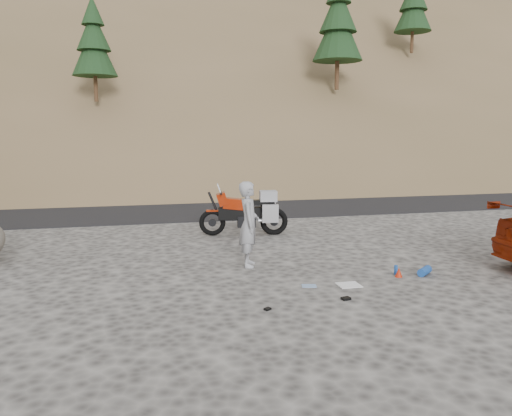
{
  "coord_description": "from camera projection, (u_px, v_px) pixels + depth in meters",
  "views": [
    {
      "loc": [
        -2.31,
        -10.03,
        2.81
      ],
      "look_at": [
        0.46,
        1.58,
        1.0
      ],
      "focal_mm": 35.0,
      "sensor_mm": 36.0,
      "label": 1
    }
  ],
  "objects": [
    {
      "name": "ground",
      "position": [
        252.0,
        266.0,
        10.6
      ],
      "size": [
        140.0,
        140.0,
        0.0
      ],
      "primitive_type": "plane",
      "color": "#3C3A38",
      "rests_on": "ground"
    },
    {
      "name": "road",
      "position": [
        200.0,
        206.0,
        19.25
      ],
      "size": [
        120.0,
        7.0,
        0.05
      ],
      "primitive_type": "cube",
      "color": "black",
      "rests_on": "ground"
    },
    {
      "name": "hillside",
      "position": [
        157.0,
        46.0,
        48.24
      ],
      "size": [
        120.0,
        73.0,
        46.72
      ],
      "color": "brown",
      "rests_on": "ground"
    },
    {
      "name": "motorcycle",
      "position": [
        248.0,
        213.0,
        13.73
      ],
      "size": [
        2.46,
        0.9,
        1.46
      ],
      "rotation": [
        0.0,
        0.0,
        -0.14
      ],
      "color": "black",
      "rests_on": "ground"
    },
    {
      "name": "man",
      "position": [
        249.0,
        266.0,
        10.62
      ],
      "size": [
        0.57,
        0.74,
        1.81
      ],
      "primitive_type": "imported",
      "rotation": [
        0.0,
        0.0,
        1.34
      ],
      "color": "#96979C",
      "rests_on": "ground"
    },
    {
      "name": "gear_white_cloth",
      "position": [
        349.0,
        285.0,
        9.26
      ],
      "size": [
        0.41,
        0.37,
        0.01
      ],
      "primitive_type": "cube",
      "rotation": [
        0.0,
        0.0,
        -0.01
      ],
      "color": "white",
      "rests_on": "ground"
    },
    {
      "name": "gear_blue_mat",
      "position": [
        425.0,
        271.0,
        9.92
      ],
      "size": [
        0.42,
        0.38,
        0.16
      ],
      "primitive_type": "cylinder",
      "rotation": [
        0.0,
        1.57,
        0.68
      ],
      "color": "#1A499E",
      "rests_on": "ground"
    },
    {
      "name": "gear_bottle",
      "position": [
        396.0,
        270.0,
        9.96
      ],
      "size": [
        0.07,
        0.07,
        0.19
      ],
      "primitive_type": "cylinder",
      "rotation": [
        0.0,
        0.0,
        0.02
      ],
      "color": "#1A499E",
      "rests_on": "ground"
    },
    {
      "name": "gear_funnel",
      "position": [
        399.0,
        272.0,
        9.79
      ],
      "size": [
        0.19,
        0.19,
        0.19
      ],
      "primitive_type": "cone",
      "rotation": [
        0.0,
        0.0,
        -0.35
      ],
      "color": "#B6240C",
      "rests_on": "ground"
    },
    {
      "name": "gear_glove_a",
      "position": [
        346.0,
        298.0,
        8.46
      ],
      "size": [
        0.17,
        0.14,
        0.04
      ],
      "primitive_type": "cube",
      "rotation": [
        0.0,
        0.0,
        0.21
      ],
      "color": "black",
      "rests_on": "ground"
    },
    {
      "name": "gear_glove_b",
      "position": [
        268.0,
        309.0,
        7.97
      ],
      "size": [
        0.13,
        0.12,
        0.04
      ],
      "primitive_type": "cube",
      "rotation": [
        0.0,
        0.0,
        0.57
      ],
      "color": "black",
      "rests_on": "ground"
    },
    {
      "name": "gear_blue_cloth",
      "position": [
        309.0,
        286.0,
        9.21
      ],
      "size": [
        0.31,
        0.26,
        0.01
      ],
      "primitive_type": "cube",
      "rotation": [
        0.0,
        0.0,
        -0.25
      ],
      "color": "#7C98BF",
      "rests_on": "ground"
    }
  ]
}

